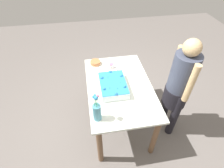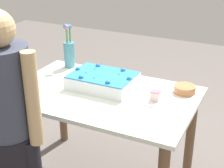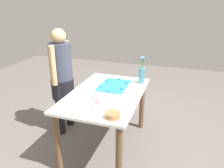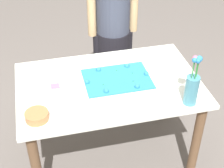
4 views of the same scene
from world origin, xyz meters
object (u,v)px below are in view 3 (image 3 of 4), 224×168
(fruit_bowl, at_px, (113,115))
(serving_plate_with_slice, at_px, (97,106))
(sheet_cake, at_px, (114,89))
(person_standing, at_px, (62,75))
(cake_knife, at_px, (95,82))
(flower_vase, at_px, (142,74))

(fruit_bowl, bearing_deg, serving_plate_with_slice, -122.81)
(sheet_cake, relative_size, person_standing, 0.31)
(person_standing, bearing_deg, cake_knife, 14.44)
(cake_knife, bearing_deg, serving_plate_with_slice, -20.82)
(person_standing, bearing_deg, sheet_cake, -11.52)
(flower_vase, height_order, person_standing, person_standing)
(serving_plate_with_slice, distance_m, person_standing, 0.97)
(flower_vase, bearing_deg, cake_knife, -75.24)
(serving_plate_with_slice, bearing_deg, flower_vase, 161.13)
(serving_plate_with_slice, xyz_separation_m, flower_vase, (-0.87, 0.30, 0.11))
(person_standing, bearing_deg, flower_vase, 14.62)
(flower_vase, bearing_deg, person_standing, -75.38)
(sheet_cake, distance_m, flower_vase, 0.52)
(flower_vase, height_order, fruit_bowl, flower_vase)
(serving_plate_with_slice, xyz_separation_m, cake_knife, (-0.71, -0.32, -0.02))
(sheet_cake, height_order, cake_knife, sheet_cake)
(cake_knife, xyz_separation_m, person_standing, (0.12, -0.45, 0.08))
(flower_vase, relative_size, person_standing, 0.25)
(serving_plate_with_slice, height_order, person_standing, person_standing)
(serving_plate_with_slice, relative_size, fruit_bowl, 1.35)
(sheet_cake, distance_m, cake_knife, 0.46)
(serving_plate_with_slice, relative_size, flower_vase, 0.56)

